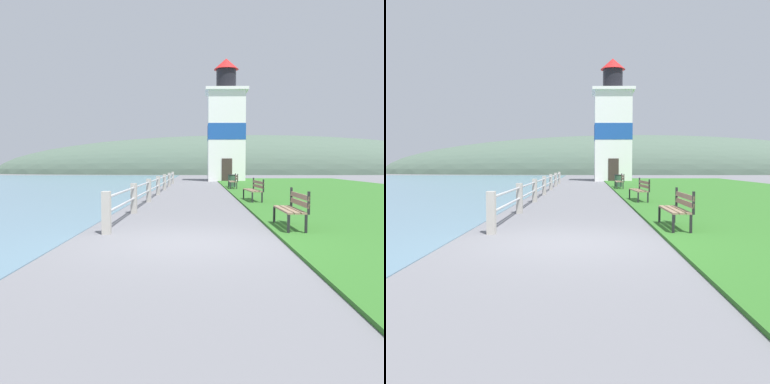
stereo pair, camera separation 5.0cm
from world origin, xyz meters
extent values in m
plane|color=slate|center=(0.00, 0.00, 0.00)|extent=(160.00, 160.00, 0.00)
cube|color=#2D6623|center=(7.86, 14.36, 0.03)|extent=(12.00, 43.09, 0.06)
cube|color=#A8A399|center=(-1.76, 1.00, 0.46)|extent=(0.18, 0.18, 0.93)
cube|color=#A8A399|center=(-1.76, 4.90, 0.46)|extent=(0.18, 0.18, 0.93)
cube|color=#A8A399|center=(-1.76, 8.81, 0.46)|extent=(0.18, 0.18, 0.93)
cube|color=#A8A399|center=(-1.76, 12.71, 0.46)|extent=(0.18, 0.18, 0.93)
cube|color=#A8A399|center=(-1.76, 16.61, 0.46)|extent=(0.18, 0.18, 0.93)
cube|color=#A8A399|center=(-1.76, 20.52, 0.46)|extent=(0.18, 0.18, 0.93)
cube|color=#A8A399|center=(-1.76, 24.42, 0.46)|extent=(0.18, 0.18, 0.93)
cylinder|color=#B2B2B7|center=(-1.76, 12.71, 0.79)|extent=(0.06, 23.42, 0.06)
cylinder|color=#B2B2B7|center=(-1.76, 12.71, 0.46)|extent=(0.06, 23.42, 0.06)
cube|color=#846B51|center=(2.15, 1.67, 0.47)|extent=(0.13, 1.67, 0.04)
cube|color=#846B51|center=(2.30, 1.67, 0.47)|extent=(0.13, 1.67, 0.04)
cube|color=#846B51|center=(2.45, 1.67, 0.47)|extent=(0.13, 1.67, 0.04)
cube|color=#846B51|center=(2.54, 1.67, 0.79)|extent=(0.07, 1.66, 0.11)
cube|color=#846B51|center=(2.54, 1.67, 0.63)|extent=(0.07, 1.66, 0.11)
cube|color=black|center=(2.13, 0.86, 0.23)|extent=(0.05, 0.05, 0.45)
cube|color=black|center=(2.11, 2.47, 0.23)|extent=(0.05, 0.05, 0.45)
cube|color=black|center=(2.49, 0.86, 0.23)|extent=(0.05, 0.05, 0.45)
cube|color=black|center=(2.48, 2.48, 0.23)|extent=(0.05, 0.05, 0.45)
cube|color=black|center=(2.54, 0.87, 0.70)|extent=(0.05, 0.05, 0.49)
cube|color=black|center=(2.53, 2.48, 0.70)|extent=(0.05, 0.05, 0.49)
cube|color=#846B51|center=(2.22, 8.94, 0.47)|extent=(0.25, 1.97, 0.04)
cube|color=#846B51|center=(2.37, 8.95, 0.47)|extent=(0.25, 1.97, 0.04)
cube|color=#846B51|center=(2.52, 8.96, 0.47)|extent=(0.25, 1.97, 0.04)
cube|color=#846B51|center=(2.60, 8.97, 0.79)|extent=(0.19, 1.96, 0.11)
cube|color=#846B51|center=(2.60, 8.97, 0.63)|extent=(0.19, 1.96, 0.11)
cube|color=black|center=(2.25, 7.98, 0.23)|extent=(0.05, 0.05, 0.45)
cube|color=black|center=(2.12, 9.89, 0.23)|extent=(0.05, 0.05, 0.45)
cube|color=black|center=(2.62, 8.01, 0.23)|extent=(0.05, 0.05, 0.45)
cube|color=black|center=(2.49, 9.92, 0.23)|extent=(0.05, 0.05, 0.45)
cube|color=black|center=(2.67, 8.01, 0.70)|extent=(0.05, 0.05, 0.49)
cube|color=black|center=(2.54, 9.92, 0.70)|extent=(0.05, 0.05, 0.49)
cube|color=#846B51|center=(2.12, 17.63, 0.47)|extent=(0.12, 1.70, 0.04)
cube|color=#846B51|center=(2.26, 17.63, 0.47)|extent=(0.12, 1.70, 0.04)
cube|color=#846B51|center=(2.41, 17.63, 0.47)|extent=(0.12, 1.70, 0.04)
cube|color=#846B51|center=(2.50, 17.63, 0.79)|extent=(0.06, 1.70, 0.11)
cube|color=#846B51|center=(2.50, 17.63, 0.63)|extent=(0.06, 1.70, 0.11)
cube|color=black|center=(2.07, 16.81, 0.23)|extent=(0.05, 0.05, 0.45)
cube|color=black|center=(2.08, 18.46, 0.23)|extent=(0.05, 0.05, 0.45)
cube|color=black|center=(2.44, 16.81, 0.23)|extent=(0.05, 0.05, 0.45)
cube|color=black|center=(2.45, 18.46, 0.23)|extent=(0.05, 0.05, 0.45)
cube|color=black|center=(2.49, 16.81, 0.70)|extent=(0.05, 0.05, 0.49)
cube|color=black|center=(2.50, 18.46, 0.70)|extent=(0.05, 0.05, 0.49)
cube|color=white|center=(2.66, 30.60, 3.95)|extent=(3.22, 3.22, 7.90)
cube|color=#194799|center=(2.66, 30.60, 4.35)|extent=(3.26, 3.26, 1.42)
cube|color=white|center=(2.66, 30.60, 8.03)|extent=(3.70, 3.70, 0.25)
cylinder|color=black|center=(2.66, 30.60, 9.04)|extent=(1.77, 1.77, 1.77)
cone|color=red|center=(2.66, 30.60, 10.41)|extent=(2.21, 2.21, 0.97)
cube|color=#332823|center=(2.66, 28.97, 1.00)|extent=(0.90, 0.06, 2.00)
cylinder|color=#2D5138|center=(2.37, 19.39, 0.40)|extent=(0.50, 0.50, 0.80)
cylinder|color=black|center=(2.37, 19.39, 0.82)|extent=(0.54, 0.54, 0.04)
ellipsoid|color=#475B4C|center=(8.00, 58.73, 0.00)|extent=(80.00, 16.00, 12.00)
camera|label=1|loc=(0.23, -8.12, 1.51)|focal=40.00mm
camera|label=2|loc=(0.28, -8.12, 1.51)|focal=40.00mm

